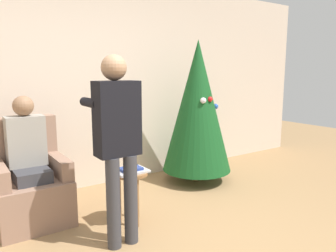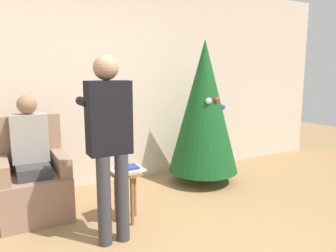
{
  "view_description": "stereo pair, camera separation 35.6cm",
  "coord_description": "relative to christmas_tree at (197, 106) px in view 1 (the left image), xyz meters",
  "views": [
    {
      "loc": [
        -1.47,
        -1.8,
        1.51
      ],
      "look_at": [
        0.51,
        1.1,
        0.91
      ],
      "focal_mm": 35.0,
      "sensor_mm": 36.0,
      "label": 1
    },
    {
      "loc": [
        -1.17,
        -1.99,
        1.51
      ],
      "look_at": [
        0.51,
        1.1,
        0.91
      ],
      "focal_mm": 35.0,
      "sensor_mm": 36.0,
      "label": 2
    }
  ],
  "objects": [
    {
      "name": "christmas_tree",
      "position": [
        0.0,
        0.0,
        0.0
      ],
      "size": [
        0.93,
        0.93,
        1.91
      ],
      "color": "brown",
      "rests_on": "ground_plane"
    },
    {
      "name": "person_standing",
      "position": [
        -1.61,
        -0.9,
        -0.06
      ],
      "size": [
        0.39,
        0.57,
        1.64
      ],
      "color": "#38383D",
      "rests_on": "ground_plane"
    },
    {
      "name": "book",
      "position": [
        -1.35,
        -0.62,
        -0.48
      ],
      "size": [
        0.21,
        0.15,
        0.02
      ],
      "color": "navy",
      "rests_on": "laptop"
    },
    {
      "name": "wall_back",
      "position": [
        -1.32,
        0.65,
        0.31
      ],
      "size": [
        8.0,
        0.06,
        2.7
      ],
      "color": "beige",
      "rests_on": "ground_plane"
    },
    {
      "name": "laptop",
      "position": [
        -1.35,
        -0.62,
        -0.5
      ],
      "size": [
        0.32,
        0.24,
        0.02
      ],
      "color": "silver",
      "rests_on": "side_stool"
    },
    {
      "name": "person_seated",
      "position": [
        -2.16,
        -0.03,
        -0.34
      ],
      "size": [
        0.36,
        0.46,
        1.27
      ],
      "color": "#38383D",
      "rests_on": "ground_plane"
    },
    {
      "name": "armchair",
      "position": [
        -2.16,
        0.0,
        -0.69
      ],
      "size": [
        0.68,
        0.72,
        1.03
      ],
      "color": "#93705B",
      "rests_on": "ground_plane"
    },
    {
      "name": "side_stool",
      "position": [
        -1.35,
        -0.62,
        -0.62
      ],
      "size": [
        0.34,
        0.34,
        0.52
      ],
      "color": "olive",
      "rests_on": "ground_plane"
    }
  ]
}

